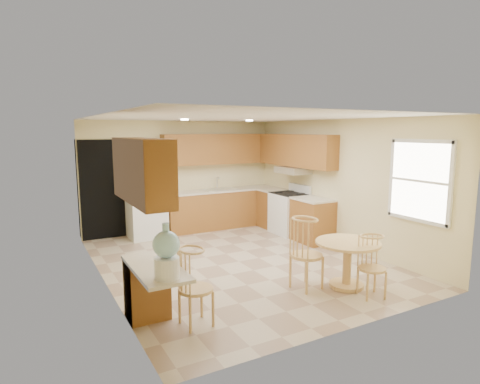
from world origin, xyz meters
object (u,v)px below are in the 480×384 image
stove (289,213)px  chair_table_b (377,262)px  chair_desk (199,281)px  chair_table_a (311,248)px  refrigerator (146,198)px  water_crock (167,254)px  dining_table (347,257)px

stove → chair_table_b: size_ratio=1.28×
chair_desk → stove: bearing=127.6°
stove → chair_table_a: bearing=-120.3°
chair_table_a → chair_desk: (-1.84, -0.26, -0.07)m
refrigerator → chair_desk: 4.33m
refrigerator → stove: (2.88, -1.22, -0.39)m
chair_table_a → water_crock: (-2.29, -0.50, 0.40)m
chair_desk → water_crock: water_crock is taller
chair_table_a → water_crock: water_crock is taller
dining_table → refrigerator: bearing=113.2°
stove → water_crock: bearing=-139.9°
chair_table_a → dining_table: bearing=66.2°
stove → chair_table_a: (-1.64, -2.80, 0.16)m
water_crock → dining_table: bearing=7.0°
chair_desk → water_crock: (-0.45, -0.24, 0.47)m
chair_table_a → water_crock: 2.38m
chair_table_b → chair_desk: (-2.44, 0.40, 0.05)m
refrigerator → chair_table_b: refrigerator is taller
stove → chair_desk: (-3.47, -3.06, 0.10)m
water_crock → chair_desk: bearing=28.1°
refrigerator → chair_table_a: (1.24, -4.02, -0.22)m
chair_table_b → chair_table_a: bearing=-30.8°
refrigerator → dining_table: (1.79, -4.17, -0.41)m
chair_table_b → chair_desk: bearing=7.5°
stove → dining_table: bearing=-110.2°
chair_table_a → chair_desk: bearing=-90.5°
stove → water_crock: 5.16m
refrigerator → water_crock: (-1.05, -4.52, 0.18)m
chair_table_a → chair_table_b: chair_table_a is taller
chair_table_a → chair_desk: chair_table_a is taller
stove → dining_table: 3.15m
dining_table → chair_table_a: size_ratio=0.90×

